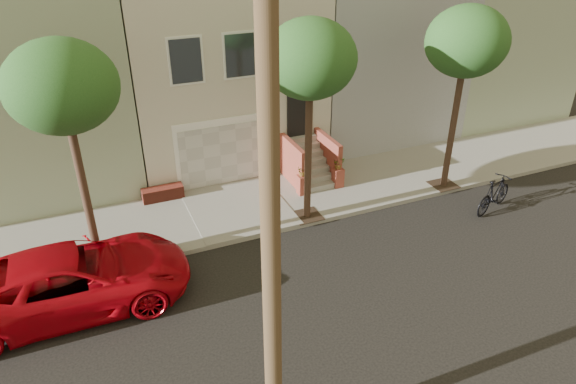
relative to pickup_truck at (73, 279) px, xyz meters
name	(u,v)px	position (x,y,z in m)	size (l,w,h in m)	color
ground	(335,300)	(6.18, -2.48, -0.81)	(90.00, 90.00, 0.00)	black
sidewalk	(263,203)	(6.18, 2.87, -0.73)	(40.00, 3.70, 0.15)	gray
house_row	(209,60)	(6.18, 8.71, 2.84)	(33.10, 11.70, 7.00)	#BBB2A0
tree_left	(62,88)	(0.68, 1.42, 4.45)	(2.70, 2.57, 6.30)	#2D2116
tree_mid	(310,60)	(7.18, 1.42, 4.45)	(2.70, 2.57, 6.30)	#2D2116
tree_right	(467,43)	(12.68, 1.42, 4.45)	(2.70, 2.57, 6.30)	#2D2116
pickup_truck	(73,279)	(0.00, 0.00, 0.00)	(2.68, 5.82, 1.62)	#B40611
motorcycle	(494,194)	(13.20, -0.48, -0.19)	(0.58, 2.04, 1.23)	black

